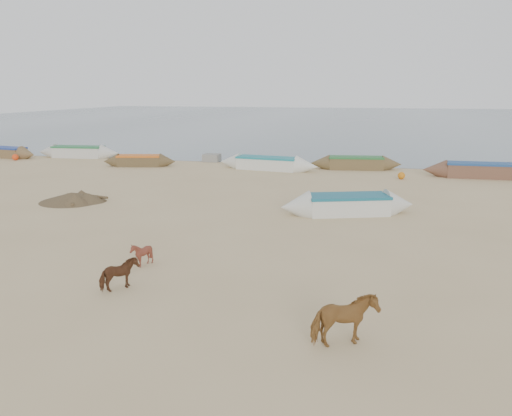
{
  "coord_description": "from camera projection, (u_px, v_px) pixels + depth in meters",
  "views": [
    {
      "loc": [
        4.23,
        -13.62,
        5.3
      ],
      "look_at": [
        0.0,
        4.0,
        1.0
      ],
      "focal_mm": 35.0,
      "sensor_mm": 36.0,
      "label": 1
    }
  ],
  "objects": [
    {
      "name": "calf_right",
      "position": [
        120.0,
        275.0,
        13.45
      ],
      "size": [
        0.95,
        1.03,
        0.88
      ],
      "primitive_type": "imported",
      "rotation": [
        0.0,
        0.0,
        1.31
      ],
      "color": "#522E1A",
      "rests_on": "ground"
    },
    {
      "name": "cow_adult",
      "position": [
        344.0,
        320.0,
        10.47
      ],
      "size": [
        1.52,
        1.22,
        1.17
      ],
      "primitive_type": "imported",
      "rotation": [
        0.0,
        0.0,
        2.07
      ],
      "color": "olive",
      "rests_on": "ground"
    },
    {
      "name": "beach_clutter",
      "position": [
        363.0,
        167.0,
        33.15
      ],
      "size": [
        43.74,
        5.45,
        0.64
      ],
      "color": "#2A5D2A",
      "rests_on": "ground"
    },
    {
      "name": "near_canoe",
      "position": [
        348.0,
        204.0,
        21.74
      ],
      "size": [
        6.04,
        3.26,
        0.86
      ],
      "primitive_type": null,
      "rotation": [
        0.0,
        0.0,
        0.33
      ],
      "color": "silver",
      "rests_on": "ground"
    },
    {
      "name": "calf_front",
      "position": [
        142.0,
        254.0,
        15.3
      ],
      "size": [
        0.92,
        0.89,
        0.78
      ],
      "primitive_type": "imported",
      "rotation": [
        0.0,
        0.0,
        -1.08
      ],
      "color": "brown",
      "rests_on": "ground"
    },
    {
      "name": "debris_pile",
      "position": [
        72.0,
        197.0,
        24.32
      ],
      "size": [
        3.35,
        3.35,
        0.43
      ],
      "primitive_type": "cone",
      "rotation": [
        0.0,
        0.0,
        0.09
      ],
      "color": "brown",
      "rests_on": "ground"
    },
    {
      "name": "waterline_canoes",
      "position": [
        293.0,
        162.0,
        34.65
      ],
      "size": [
        54.77,
        5.25,
        0.94
      ],
      "color": "brown",
      "rests_on": "ground"
    },
    {
      "name": "sea",
      "position": [
        354.0,
        119.0,
        92.64
      ],
      "size": [
        160.0,
        160.0,
        0.0
      ],
      "primitive_type": "plane",
      "color": "slate",
      "rests_on": "ground"
    },
    {
      "name": "ground",
      "position": [
        225.0,
        270.0,
        15.07
      ],
      "size": [
        140.0,
        140.0,
        0.0
      ],
      "primitive_type": "plane",
      "color": "tan",
      "rests_on": "ground"
    }
  ]
}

